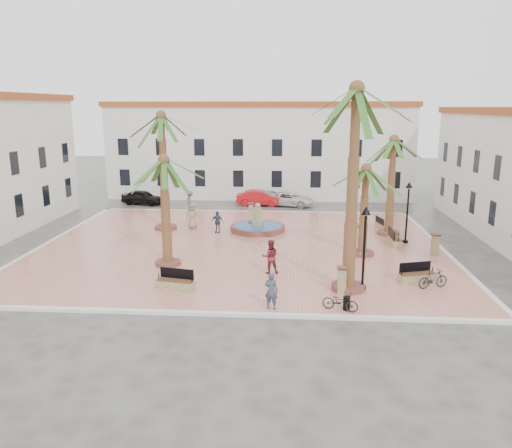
% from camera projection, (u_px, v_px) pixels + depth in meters
% --- Properties ---
extents(ground, '(120.00, 120.00, 0.00)m').
position_uv_depth(ground, '(241.00, 247.00, 32.82)').
color(ground, '#56544F').
rests_on(ground, ground).
extents(plaza, '(26.00, 22.00, 0.15)m').
position_uv_depth(plaza, '(241.00, 246.00, 32.80)').
color(plaza, '#E18875').
rests_on(plaza, ground).
extents(kerb_n, '(26.30, 0.30, 0.16)m').
position_uv_depth(kerb_n, '(253.00, 212.00, 43.48)').
color(kerb_n, silver).
rests_on(kerb_n, ground).
extents(kerb_s, '(26.30, 0.30, 0.16)m').
position_uv_depth(kerb_s, '(216.00, 314.00, 22.12)').
color(kerb_s, silver).
rests_on(kerb_s, ground).
extents(kerb_e, '(0.30, 22.30, 0.16)m').
position_uv_depth(kerb_e, '(443.00, 250.00, 31.93)').
color(kerb_e, silver).
rests_on(kerb_e, ground).
extents(kerb_w, '(0.30, 22.30, 0.16)m').
position_uv_depth(kerb_w, '(50.00, 243.00, 33.67)').
color(kerb_w, silver).
rests_on(kerb_w, ground).
extents(building_north, '(30.40, 7.40, 9.50)m').
position_uv_depth(building_north, '(260.00, 149.00, 51.13)').
color(building_north, white).
rests_on(building_north, ground).
extents(fountain, '(3.99, 3.99, 2.06)m').
position_uv_depth(fountain, '(258.00, 227.00, 36.61)').
color(fountain, brown).
rests_on(fountain, plaza).
extents(palm_nw, '(5.29, 5.29, 8.64)m').
position_uv_depth(palm_nw, '(162.00, 128.00, 35.44)').
color(palm_nw, brown).
rests_on(palm_nw, plaza).
extents(palm_sw, '(4.76, 4.76, 6.37)m').
position_uv_depth(palm_sw, '(164.00, 173.00, 27.56)').
color(palm_sw, brown).
rests_on(palm_sw, plaza).
extents(palm_s, '(5.42, 5.42, 10.07)m').
position_uv_depth(palm_s, '(356.00, 110.00, 22.87)').
color(palm_s, brown).
rests_on(palm_s, plaza).
extents(palm_e, '(4.70, 4.70, 5.64)m').
position_uv_depth(palm_e, '(366.00, 181.00, 29.69)').
color(palm_e, brown).
rests_on(palm_e, plaza).
extents(palm_ne, '(5.01, 5.01, 7.04)m').
position_uv_depth(palm_ne, '(393.00, 151.00, 34.18)').
color(palm_ne, brown).
rests_on(palm_ne, plaza).
extents(bench_s, '(1.98, 0.96, 1.01)m').
position_uv_depth(bench_s, '(176.00, 283.00, 24.90)').
color(bench_s, '#908B5E').
rests_on(bench_s, plaza).
extents(bench_se, '(1.98, 1.11, 1.00)m').
position_uv_depth(bench_se, '(417.00, 276.00, 25.94)').
color(bench_se, '#908B5E').
rests_on(bench_se, plaza).
extents(bench_e, '(0.66, 1.99, 1.04)m').
position_uv_depth(bench_e, '(394.00, 240.00, 32.90)').
color(bench_e, '#908B5E').
rests_on(bench_e, plaza).
extents(bench_ne, '(0.84, 1.69, 0.85)m').
position_uv_depth(bench_ne, '(382.00, 225.00, 37.26)').
color(bench_ne, '#908B5E').
rests_on(bench_ne, plaza).
extents(lamppost_s, '(0.46, 0.46, 4.23)m').
position_uv_depth(lamppost_s, '(365.00, 233.00, 24.29)').
color(lamppost_s, black).
rests_on(lamppost_s, plaza).
extents(lamppost_e, '(0.45, 0.45, 4.12)m').
position_uv_depth(lamppost_e, '(408.00, 202.00, 32.78)').
color(lamppost_e, black).
rests_on(lamppost_e, plaza).
extents(bollard_se, '(0.49, 0.49, 1.36)m').
position_uv_depth(bollard_se, '(342.00, 280.00, 24.17)').
color(bollard_se, '#908B5E').
rests_on(bollard_se, plaza).
extents(bollard_n, '(0.45, 0.45, 1.24)m').
position_uv_depth(bollard_n, '(251.00, 210.00, 40.60)').
color(bollard_n, '#908B5E').
rests_on(bollard_n, plaza).
extents(bollard_e, '(0.54, 0.54, 1.35)m').
position_uv_depth(bollard_e, '(435.00, 244.00, 30.42)').
color(bollard_e, '#908B5E').
rests_on(bollard_e, plaza).
extents(litter_bin, '(0.32, 0.32, 0.63)m').
position_uv_depth(litter_bin, '(347.00, 303.00, 22.31)').
color(litter_bin, black).
rests_on(litter_bin, plaza).
extents(cyclist_a, '(0.71, 0.56, 1.71)m').
position_uv_depth(cyclist_a, '(271.00, 291.00, 22.33)').
color(cyclist_a, '#383F52').
rests_on(cyclist_a, plaza).
extents(bicycle_a, '(1.72, 1.06, 0.85)m').
position_uv_depth(bicycle_a, '(340.00, 301.00, 22.22)').
color(bicycle_a, black).
rests_on(bicycle_a, plaza).
extents(cyclist_b, '(1.02, 0.86, 1.89)m').
position_uv_depth(cyclist_b, '(270.00, 257.00, 27.10)').
color(cyclist_b, maroon).
rests_on(cyclist_b, plaza).
extents(bicycle_b, '(1.70, 0.99, 0.99)m').
position_uv_depth(bicycle_b, '(433.00, 279.00, 24.94)').
color(bicycle_b, black).
rests_on(bicycle_b, plaza).
extents(pedestrian_fountain_a, '(0.97, 0.68, 1.90)m').
position_uv_depth(pedestrian_fountain_a, '(192.00, 216.00, 37.00)').
color(pedestrian_fountain_a, '#91805B').
rests_on(pedestrian_fountain_a, plaza).
extents(pedestrian_fountain_b, '(1.00, 0.63, 1.58)m').
position_uv_depth(pedestrian_fountain_b, '(217.00, 222.00, 35.89)').
color(pedestrian_fountain_b, '#353D5A').
rests_on(pedestrian_fountain_b, plaza).
extents(pedestrian_north, '(1.05, 1.33, 1.81)m').
position_uv_depth(pedestrian_north, '(190.00, 201.00, 43.04)').
color(pedestrian_north, '#56555B').
rests_on(pedestrian_north, plaza).
extents(pedestrian_east, '(1.00, 1.61, 1.65)m').
position_uv_depth(pedestrian_east, '(362.00, 226.00, 34.44)').
color(pedestrian_east, '#7C715D').
rests_on(pedestrian_east, plaza).
extents(car_black, '(4.26, 2.42, 1.37)m').
position_uv_depth(car_black, '(143.00, 197.00, 47.05)').
color(car_black, black).
rests_on(car_black, ground).
extents(car_red, '(4.36, 1.60, 1.43)m').
position_uv_depth(car_red, '(260.00, 198.00, 46.50)').
color(car_red, red).
rests_on(car_red, ground).
extents(car_silver, '(4.41, 1.88, 1.27)m').
position_uv_depth(car_silver, '(272.00, 198.00, 46.96)').
color(car_silver, '#B9B9C2').
rests_on(car_silver, ground).
extents(car_white, '(4.97, 3.14, 1.28)m').
position_uv_depth(car_white, '(289.00, 199.00, 46.32)').
color(car_white, silver).
rests_on(car_white, ground).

